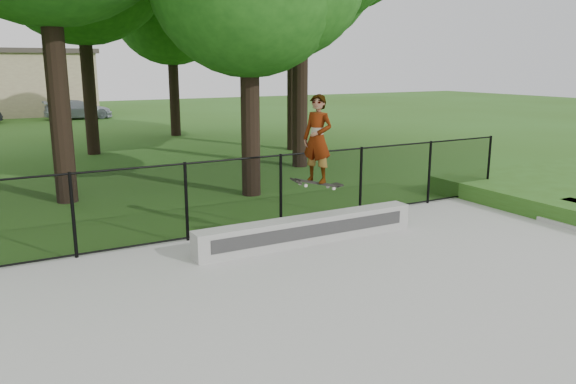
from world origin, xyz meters
name	(u,v)px	position (x,y,z in m)	size (l,w,h in m)	color
grind_ledge	(308,229)	(1.93, 4.70, 0.31)	(4.47, 0.40, 0.49)	#9B9C97
car_c	(78,109)	(2.33, 32.96, 0.58)	(1.62, 3.67, 1.16)	#99A1AD
skater_airborne	(317,141)	(2.04, 4.58, 1.97)	(0.82, 0.68, 1.76)	black
chainlink_fence	(186,202)	(0.00, 5.90, 0.81)	(16.06, 0.06, 1.50)	black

